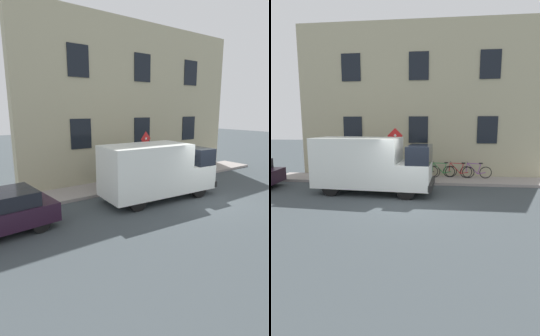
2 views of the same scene
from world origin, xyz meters
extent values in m
plane|color=#3A4246|center=(0.00, 0.00, 0.00)|extent=(80.00, 80.00, 0.00)
cube|color=gray|center=(4.10, 0.00, 0.07)|extent=(1.97, 15.95, 0.14)
cube|color=tan|center=(5.43, 0.00, 4.34)|extent=(0.70, 13.95, 8.68)
cube|color=black|center=(5.06, -3.84, 2.78)|extent=(0.06, 1.10, 1.50)
cube|color=black|center=(5.06, 0.00, 2.78)|extent=(0.06, 1.10, 1.50)
cube|color=black|center=(5.06, 3.84, 2.78)|extent=(0.06, 1.10, 1.50)
cube|color=black|center=(5.06, -3.84, 6.25)|extent=(0.06, 1.10, 1.50)
cube|color=black|center=(5.06, 0.00, 6.25)|extent=(0.06, 1.10, 1.50)
cube|color=black|center=(5.06, 3.84, 6.25)|extent=(0.06, 1.10, 1.50)
cylinder|color=#474C47|center=(3.36, 1.09, 1.44)|extent=(0.09, 0.09, 2.61)
pyramid|color=silver|center=(3.28, 1.07, 2.50)|extent=(0.16, 0.50, 0.50)
pyramid|color=red|center=(3.29, 1.07, 2.50)|extent=(0.15, 0.55, 0.56)
cube|color=white|center=(3.30, 1.08, 1.95)|extent=(0.14, 0.44, 0.56)
cylinder|color=#1933B2|center=(3.28, 1.08, 2.01)|extent=(0.07, 0.24, 0.24)
pyramid|color=silver|center=(3.28, 1.07, 1.40)|extent=(0.16, 0.50, 0.50)
pyramid|color=red|center=(3.29, 1.07, 1.40)|extent=(0.15, 0.55, 0.56)
cube|color=white|center=(1.46, 2.50, 1.41)|extent=(2.24, 3.92, 2.18)
cube|color=white|center=(1.29, -0.09, 0.87)|extent=(2.09, 1.53, 1.10)
cube|color=black|center=(1.27, -0.30, 1.77)|extent=(1.98, 1.10, 0.84)
cube|color=black|center=(1.24, -0.84, 0.50)|extent=(2.01, 0.29, 0.28)
cylinder|color=black|center=(2.18, 0.09, 0.38)|extent=(0.27, 0.77, 0.76)
cylinder|color=black|center=(0.42, 0.20, 0.38)|extent=(0.27, 0.77, 0.76)
cylinder|color=black|center=(2.40, 3.41, 0.38)|extent=(0.27, 0.77, 0.76)
cylinder|color=black|center=(0.64, 3.52, 0.38)|extent=(0.27, 0.77, 0.76)
cylinder|color=black|center=(2.45, 7.38, 0.30)|extent=(0.23, 0.61, 0.60)
torus|color=black|center=(4.56, -2.70, 0.47)|extent=(0.14, 0.66, 0.66)
torus|color=black|center=(4.51, -3.75, 0.47)|extent=(0.14, 0.66, 0.66)
cylinder|color=purple|center=(4.54, -3.04, 0.68)|extent=(0.06, 0.60, 0.60)
cylinder|color=purple|center=(4.54, -3.12, 0.95)|extent=(0.07, 0.73, 0.07)
cylinder|color=purple|center=(4.53, -3.40, 0.66)|extent=(0.04, 0.19, 0.55)
cylinder|color=purple|center=(4.52, -3.54, 0.43)|extent=(0.06, 0.43, 0.12)
cylinder|color=purple|center=(4.56, -2.73, 0.72)|extent=(0.04, 0.09, 0.50)
cube|color=black|center=(4.52, -3.48, 0.97)|extent=(0.09, 0.20, 0.06)
cylinder|color=#262626|center=(4.56, -2.75, 1.02)|extent=(0.46, 0.05, 0.03)
torus|color=black|center=(4.60, -1.77, 0.47)|extent=(0.25, 0.68, 0.65)
torus|color=black|center=(4.47, -2.82, 0.47)|extent=(0.25, 0.68, 0.65)
cylinder|color=red|center=(4.56, -2.11, 0.68)|extent=(0.11, 0.60, 0.60)
cylinder|color=red|center=(4.55, -2.18, 0.95)|extent=(0.13, 0.73, 0.07)
cylinder|color=red|center=(4.51, -2.47, 0.66)|extent=(0.06, 0.19, 0.55)
cylinder|color=red|center=(4.49, -2.60, 0.43)|extent=(0.09, 0.43, 0.12)
cylinder|color=red|center=(4.60, -1.80, 0.72)|extent=(0.05, 0.09, 0.50)
cube|color=black|center=(4.50, -2.54, 0.97)|extent=(0.10, 0.21, 0.06)
cylinder|color=#262626|center=(4.59, -1.82, 1.02)|extent=(0.46, 0.09, 0.03)
torus|color=black|center=(4.47, -0.84, 0.47)|extent=(0.26, 0.68, 0.65)
torus|color=black|center=(4.60, -1.88, 0.47)|extent=(0.26, 0.68, 0.65)
cylinder|color=#1E8337|center=(4.51, -1.17, 0.68)|extent=(0.11, 0.60, 0.60)
cylinder|color=#1E8337|center=(4.52, -1.25, 0.95)|extent=(0.13, 0.73, 0.07)
cylinder|color=#1E8337|center=(4.56, -1.53, 0.66)|extent=(0.06, 0.19, 0.55)
cylinder|color=#1E8337|center=(4.57, -1.67, 0.43)|extent=(0.09, 0.43, 0.12)
cylinder|color=#1E8337|center=(4.47, -0.86, 0.72)|extent=(0.05, 0.09, 0.50)
cube|color=black|center=(4.57, -1.61, 0.97)|extent=(0.10, 0.21, 0.06)
cylinder|color=#262626|center=(4.48, -0.89, 1.02)|extent=(0.46, 0.09, 0.03)
torus|color=black|center=(4.57, 0.10, 0.47)|extent=(0.15, 0.67, 0.66)
torus|color=black|center=(4.50, -0.95, 0.47)|extent=(0.15, 0.67, 0.66)
cylinder|color=black|center=(4.55, -0.24, 0.68)|extent=(0.07, 0.60, 0.60)
cylinder|color=black|center=(4.54, -0.31, 0.95)|extent=(0.08, 0.73, 0.07)
cylinder|color=black|center=(4.52, -0.60, 0.66)|extent=(0.05, 0.19, 0.55)
cylinder|color=black|center=(4.52, -0.74, 0.43)|extent=(0.06, 0.43, 0.12)
cylinder|color=black|center=(4.56, 0.07, 0.72)|extent=(0.04, 0.09, 0.50)
cube|color=black|center=(4.52, -0.68, 0.97)|extent=(0.09, 0.20, 0.06)
cylinder|color=#262626|center=(4.56, 0.05, 1.02)|extent=(0.46, 0.06, 0.03)
cylinder|color=#262B47|center=(3.93, 3.27, 0.56)|extent=(0.16, 0.16, 0.85)
cylinder|color=#262B47|center=(4.05, 3.40, 0.56)|extent=(0.16, 0.16, 0.85)
cube|color=#2855A4|center=(3.99, 3.34, 1.30)|extent=(0.46, 0.47, 0.62)
sphere|color=tan|center=(3.99, 3.34, 1.75)|extent=(0.22, 0.22, 0.22)
cylinder|color=#2D5133|center=(3.46, -0.24, 0.59)|extent=(0.44, 0.44, 0.90)
camera|label=1|loc=(-7.67, 9.57, 3.95)|focal=29.07mm
camera|label=2|loc=(-10.16, -0.94, 3.11)|focal=28.30mm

